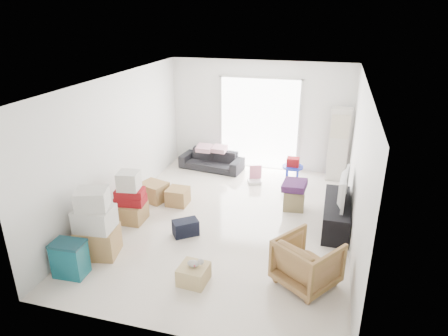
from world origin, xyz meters
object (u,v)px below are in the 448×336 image
television (338,199)px  wood_crate (194,274)px  ac_tower (338,145)px  armchair (307,260)px  ottoman (294,199)px  tv_console (336,214)px  kids_table (293,165)px  sofa (212,157)px  storage_bins (70,259)px

television → wood_crate: (-2.02, -2.28, -0.44)m
ac_tower → wood_crate: (-1.97, -4.58, -0.74)m
television → armchair: 1.91m
ottoman → wood_crate: ottoman is taller
tv_console → kids_table: kids_table is taller
ac_tower → sofa: bearing=-177.2°
armchair → kids_table: armchair is taller
ac_tower → kids_table: size_ratio=2.82×
ac_tower → wood_crate: size_ratio=4.21×
tv_console → wood_crate: (-2.02, -2.28, -0.12)m
tv_console → ottoman: bearing=148.6°
wood_crate → sofa: bearing=103.8°
storage_bins → kids_table: bearing=57.1°
tv_console → television: television is taller
ottoman → television: bearing=-31.4°
armchair → storage_bins: 3.58m
storage_bins → kids_table: (2.87, 4.44, 0.15)m
sofa → ottoman: (2.26, -1.64, -0.11)m
ac_tower → wood_crate: bearing=-113.3°
television → armchair: armchair is taller
storage_bins → television: bearing=33.8°
television → wood_crate: bearing=142.9°
sofa → ottoman: sofa is taller
armchair → ac_tower: bearing=-59.9°
ac_tower → television: size_ratio=1.74×
tv_console → storage_bins: storage_bins is taller
tv_console → wood_crate: size_ratio=3.71×
kids_table → wood_crate: (-1.00, -4.11, -0.30)m
armchair → storage_bins: size_ratio=1.42×
tv_console → wood_crate: bearing=-131.6°
television → sofa: bearing=59.8°
storage_bins → kids_table: size_ratio=0.92×
kids_table → wood_crate: size_ratio=1.50×
tv_console → ac_tower: bearing=91.2°
wood_crate → television: bearing=48.4°
tv_console → kids_table: (-1.03, 1.83, 0.18)m
tv_console → ottoman: (-0.85, 0.52, -0.05)m
armchair → ottoman: armchair is taller
kids_table → ac_tower: bearing=26.0°
tv_console → kids_table: 2.11m
storage_bins → wood_crate: storage_bins is taller
tv_console → storage_bins: 4.69m
storage_bins → sofa: bearing=80.6°
ac_tower → tv_console: bearing=-88.8°
television → kids_table: size_ratio=1.62×
kids_table → wood_crate: 4.24m
sofa → armchair: (2.71, -4.02, 0.10)m
sofa → wood_crate: 4.57m
tv_console → sofa: bearing=145.3°
storage_bins → ottoman: size_ratio=1.39×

